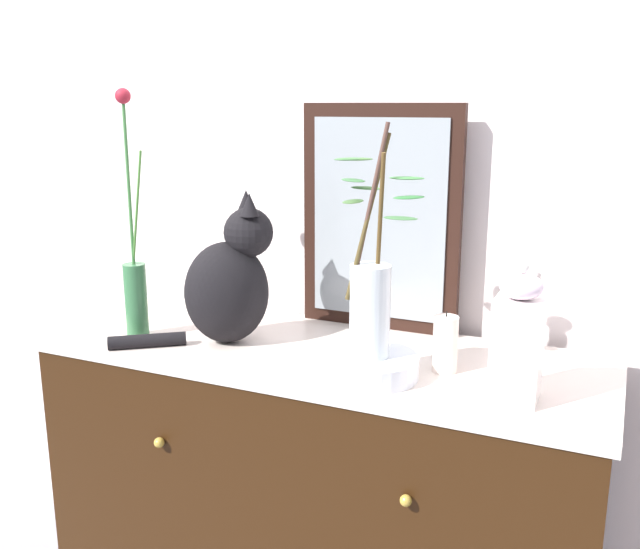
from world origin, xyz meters
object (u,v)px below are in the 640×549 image
(vase_slim_green, at_px, (135,281))
(candle_pillar, at_px, (445,344))
(mirror_leaning, at_px, (380,219))
(bowl_porcelain, at_px, (369,366))
(cat_sitting, at_px, (229,282))
(sideboard, at_px, (320,511))
(jar_lidded_porcelain, at_px, (518,339))
(vase_glass_clear, at_px, (370,297))

(vase_slim_green, distance_m, candle_pillar, 0.76)
(mirror_leaning, relative_size, bowl_porcelain, 2.68)
(cat_sitting, bearing_deg, sideboard, 10.47)
(bowl_porcelain, bearing_deg, sideboard, 145.27)
(bowl_porcelain, distance_m, jar_lidded_porcelain, 0.32)
(jar_lidded_porcelain, relative_size, candle_pillar, 2.05)
(vase_slim_green, bearing_deg, jar_lidded_porcelain, -0.68)
(cat_sitting, bearing_deg, bowl_porcelain, -10.88)
(sideboard, xyz_separation_m, bowl_porcelain, (0.16, -0.11, 0.45))
(sideboard, bearing_deg, candle_pillar, -3.93)
(vase_glass_clear, distance_m, candle_pillar, 0.20)
(sideboard, xyz_separation_m, cat_sitting, (-0.22, -0.04, 0.58))
(bowl_porcelain, bearing_deg, cat_sitting, 169.12)
(cat_sitting, height_order, vase_slim_green, vase_slim_green)
(vase_slim_green, bearing_deg, candle_pillar, 6.01)
(mirror_leaning, relative_size, candle_pillar, 4.17)
(vase_slim_green, xyz_separation_m, vase_glass_clear, (0.61, -0.01, 0.03))
(sideboard, relative_size, candle_pillar, 9.83)
(bowl_porcelain, bearing_deg, mirror_leaning, 106.44)
(mirror_leaning, bearing_deg, sideboard, -107.49)
(mirror_leaning, xyz_separation_m, vase_glass_clear, (0.10, -0.33, -0.11))
(sideboard, height_order, vase_glass_clear, vase_glass_clear)
(vase_slim_green, bearing_deg, bowl_porcelain, -1.30)
(sideboard, height_order, candle_pillar, candle_pillar)
(mirror_leaning, xyz_separation_m, jar_lidded_porcelain, (0.40, -0.33, -0.16))
(mirror_leaning, relative_size, jar_lidded_porcelain, 2.03)
(jar_lidded_porcelain, distance_m, candle_pillar, 0.19)
(mirror_leaning, distance_m, vase_glass_clear, 0.36)
(vase_slim_green, height_order, bowl_porcelain, vase_slim_green)
(mirror_leaning, bearing_deg, vase_slim_green, -148.69)
(sideboard, xyz_separation_m, mirror_leaning, (0.07, 0.21, 0.71))
(vase_slim_green, relative_size, candle_pillar, 4.42)
(cat_sitting, height_order, jar_lidded_porcelain, cat_sitting)
(sideboard, xyz_separation_m, candle_pillar, (0.30, -0.02, 0.49))
(sideboard, height_order, cat_sitting, cat_sitting)
(jar_lidded_porcelain, bearing_deg, vase_slim_green, 179.32)
(candle_pillar, bearing_deg, mirror_leaning, 134.99)
(sideboard, relative_size, bowl_porcelain, 6.32)
(sideboard, distance_m, bowl_porcelain, 0.50)
(vase_slim_green, bearing_deg, cat_sitting, 14.48)
(cat_sitting, bearing_deg, mirror_leaning, 41.70)
(sideboard, distance_m, jar_lidded_porcelain, 0.73)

